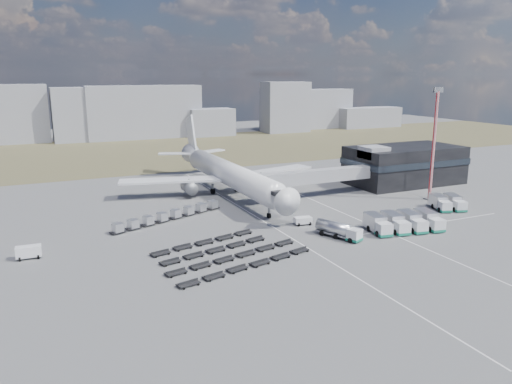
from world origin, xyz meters
name	(u,v)px	position (x,y,z in m)	size (l,w,h in m)	color
ground	(290,230)	(0.00, 0.00, 0.00)	(420.00, 420.00, 0.00)	#565659
grass_strip	(154,151)	(0.00, 110.00, 0.01)	(420.00, 90.00, 0.01)	brown
lane_markings	(325,220)	(9.77, 3.00, 0.01)	(47.12, 110.00, 0.01)	silver
terminal	(404,164)	(47.77, 23.96, 5.25)	(30.40, 16.40, 11.00)	black
jet_bridge	(308,177)	(15.90, 20.42, 5.05)	(30.30, 3.80, 7.05)	#939399
airliner	(227,173)	(0.00, 32.38, 5.29)	(51.59, 64.53, 17.62)	white
skyline	(143,116)	(5.41, 152.26, 10.27)	(303.13, 23.12, 25.16)	#91929E
fuel_tanker	(339,230)	(5.82, -7.70, 1.43)	(5.45, 9.03, 2.86)	white
pushback_tug	(303,221)	(4.00, 2.03, 0.76)	(3.39, 1.91, 1.52)	white
utility_van	(29,252)	(-45.19, 4.20, 1.05)	(3.85, 1.74, 2.09)	white
catering_truck	(241,179)	(7.58, 41.56, 1.30)	(2.31, 5.57, 2.55)	white
service_trucks_near	(404,222)	(19.47, -9.10, 1.62)	(14.49, 9.64, 2.98)	white
service_trucks_far	(447,203)	(38.49, -1.19, 1.51)	(7.68, 8.38, 2.77)	white
uld_row	(169,215)	(-19.14, 15.73, 1.06)	(24.96, 11.25, 1.77)	black
baggage_dollies	(225,254)	(-16.28, -7.82, 0.38)	(26.46, 20.29, 0.77)	black
floodlight_mast	(434,145)	(41.32, 7.19, 13.04)	(2.44, 2.01, 26.02)	red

